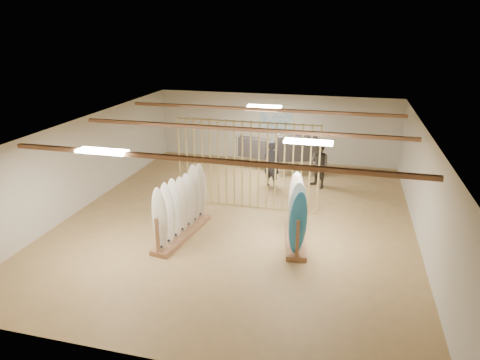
% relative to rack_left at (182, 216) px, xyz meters
% --- Properties ---
extents(floor, '(12.00, 12.00, 0.00)m').
position_rel_rack_left_xyz_m(floor, '(1.23, 1.55, -0.61)').
color(floor, '#A68250').
rests_on(floor, ground).
extents(ceiling, '(12.00, 12.00, 0.00)m').
position_rel_rack_left_xyz_m(ceiling, '(1.23, 1.55, 2.19)').
color(ceiling, '#9C9A94').
rests_on(ceiling, ground).
extents(wall_back, '(12.00, 0.00, 12.00)m').
position_rel_rack_left_xyz_m(wall_back, '(1.23, 7.55, 0.79)').
color(wall_back, beige).
rests_on(wall_back, ground).
extents(wall_front, '(12.00, 0.00, 12.00)m').
position_rel_rack_left_xyz_m(wall_front, '(1.23, -4.45, 0.79)').
color(wall_front, beige).
rests_on(wall_front, ground).
extents(wall_left, '(0.00, 12.00, 12.00)m').
position_rel_rack_left_xyz_m(wall_left, '(-3.77, 1.55, 0.79)').
color(wall_left, beige).
rests_on(wall_left, ground).
extents(wall_right, '(0.00, 12.00, 12.00)m').
position_rel_rack_left_xyz_m(wall_right, '(6.23, 1.55, 0.79)').
color(wall_right, beige).
rests_on(wall_right, ground).
extents(ceiling_slats, '(9.50, 6.12, 0.10)m').
position_rel_rack_left_xyz_m(ceiling_slats, '(1.23, 1.55, 2.11)').
color(ceiling_slats, '#976645').
rests_on(ceiling_slats, ground).
extents(light_panels, '(1.20, 0.35, 0.06)m').
position_rel_rack_left_xyz_m(light_panels, '(1.23, 1.55, 2.13)').
color(light_panels, white).
rests_on(light_panels, ground).
extents(bamboo_partition, '(4.45, 0.05, 2.78)m').
position_rel_rack_left_xyz_m(bamboo_partition, '(1.23, 2.35, 0.79)').
color(bamboo_partition, tan).
rests_on(bamboo_partition, ground).
extents(poster, '(1.40, 0.03, 0.90)m').
position_rel_rack_left_xyz_m(poster, '(1.23, 7.53, 0.99)').
color(poster, '#346DB6').
rests_on(poster, ground).
extents(rack_left, '(0.83, 2.58, 1.78)m').
position_rel_rack_left_xyz_m(rack_left, '(0.00, 0.00, 0.00)').
color(rack_left, '#976645').
rests_on(rack_left, floor).
extents(rack_right, '(0.79, 1.99, 1.85)m').
position_rel_rack_left_xyz_m(rack_right, '(3.06, 0.33, 0.02)').
color(rack_right, '#976645').
rests_on(rack_right, floor).
extents(clothing_rack_a, '(1.25, 0.53, 1.36)m').
position_rel_rack_left_xyz_m(clothing_rack_a, '(0.60, 6.12, 0.27)').
color(clothing_rack_a, silver).
rests_on(clothing_rack_a, floor).
extents(clothing_rack_b, '(1.51, 0.77, 1.68)m').
position_rel_rack_left_xyz_m(clothing_rack_b, '(2.36, 5.74, 0.48)').
color(clothing_rack_b, silver).
rests_on(clothing_rack_b, floor).
extents(shopper_a, '(0.81, 0.66, 1.91)m').
position_rel_rack_left_xyz_m(shopper_a, '(1.66, 4.36, 0.34)').
color(shopper_a, '#2B2C34').
rests_on(shopper_a, floor).
extents(shopper_b, '(1.15, 1.14, 1.88)m').
position_rel_rack_left_xyz_m(shopper_b, '(3.28, 4.64, 0.33)').
color(shopper_b, '#3C352E').
rests_on(shopper_b, floor).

